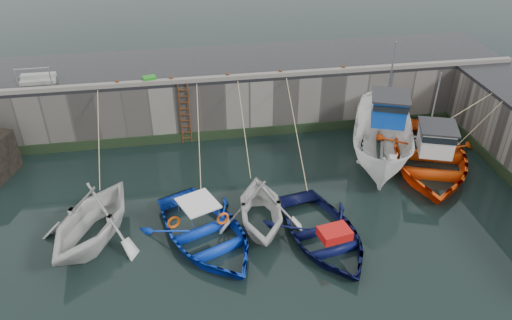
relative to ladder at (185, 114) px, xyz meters
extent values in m
plane|color=black|center=(2.00, -9.91, -1.59)|extent=(120.00, 120.00, 0.00)
cube|color=slate|center=(2.00, 2.59, -0.09)|extent=(30.00, 5.00, 3.00)
cube|color=black|center=(2.00, 2.59, 1.49)|extent=(30.00, 5.00, 0.16)
cube|color=slate|center=(2.00, 0.24, 1.67)|extent=(30.00, 0.30, 0.20)
cube|color=black|center=(2.00, 0.05, -1.34)|extent=(30.00, 0.08, 0.50)
cylinder|color=#3F1E0F|center=(-0.22, 0.01, 0.01)|extent=(0.07, 0.07, 3.20)
cylinder|color=#3F1E0F|center=(0.22, 0.01, 0.01)|extent=(0.07, 0.07, 3.20)
cube|color=#3F1E0F|center=(0.00, -0.01, -1.34)|extent=(0.44, 0.06, 0.05)
cube|color=#3F1E0F|center=(0.00, -0.01, -1.01)|extent=(0.44, 0.06, 0.05)
cube|color=#3F1E0F|center=(0.00, -0.01, -0.68)|extent=(0.44, 0.06, 0.05)
cube|color=#3F1E0F|center=(0.00, -0.01, -0.35)|extent=(0.44, 0.06, 0.05)
cube|color=#3F1E0F|center=(0.00, -0.01, -0.02)|extent=(0.44, 0.06, 0.05)
cube|color=#3F1E0F|center=(0.00, -0.01, 0.31)|extent=(0.44, 0.06, 0.05)
cube|color=#3F1E0F|center=(0.00, -0.01, 0.64)|extent=(0.44, 0.06, 0.05)
cube|color=#3F1E0F|center=(0.00, -0.01, 0.97)|extent=(0.44, 0.06, 0.05)
cube|color=#3F1E0F|center=(0.00, -0.01, 1.30)|extent=(0.44, 0.06, 0.05)
imported|color=silver|center=(-3.81, -6.77, -1.59)|extent=(5.93, 6.27, 2.61)
imported|color=#0C33BA|center=(0.37, -7.54, -1.59)|extent=(5.96, 6.82, 1.18)
imported|color=silver|center=(2.57, -6.93, -1.59)|extent=(3.92, 4.46, 2.22)
imported|color=#090E3C|center=(4.77, -8.23, -1.59)|extent=(4.70, 5.90, 1.10)
imported|color=white|center=(8.95, -3.31, -0.53)|extent=(5.16, 7.80, 2.82)
cube|color=#0B3AAB|center=(8.74, -3.88, 1.48)|extent=(1.84, 1.90, 1.20)
cube|color=black|center=(8.74, -3.88, 1.83)|extent=(1.92, 1.98, 0.28)
cube|color=#262628|center=(8.74, -3.88, 2.12)|extent=(2.10, 2.16, 0.08)
cylinder|color=#A5A8AD|center=(9.38, -2.19, 2.38)|extent=(0.08, 0.08, 3.00)
imported|color=#F6490C|center=(11.06, -3.95, -1.20)|extent=(7.17, 8.43, 1.48)
cube|color=white|center=(10.86, -4.52, 0.14)|extent=(1.82, 1.88, 1.20)
cube|color=black|center=(10.86, -4.52, 0.49)|extent=(1.89, 1.95, 0.28)
cube|color=#262628|center=(10.86, -4.52, 0.78)|extent=(2.07, 2.13, 0.08)
cylinder|color=#A5A8AD|center=(11.46, -2.82, 1.04)|extent=(0.08, 0.08, 3.00)
cube|color=#1A7B16|center=(-1.52, 0.48, 1.72)|extent=(0.70, 0.58, 0.31)
cylinder|color=#A5A8AD|center=(-7.50, 0.69, 2.07)|extent=(0.05, 0.05, 1.00)
cylinder|color=#A5A8AD|center=(-6.00, 0.69, 2.07)|extent=(0.05, 0.05, 1.00)
cylinder|color=#A5A8AD|center=(-6.75, 0.69, 2.53)|extent=(1.50, 0.05, 0.05)
cube|color=gray|center=(-6.75, 1.19, 1.66)|extent=(1.60, 0.35, 0.18)
cube|color=gray|center=(-6.75, 1.54, 1.84)|extent=(1.60, 0.35, 0.18)
cylinder|color=#3F1E0F|center=(-3.00, 0.34, 1.71)|extent=(0.18, 0.18, 0.28)
cylinder|color=#3F1E0F|center=(-0.50, 0.34, 1.71)|extent=(0.18, 0.18, 0.28)
cylinder|color=#3F1E0F|center=(2.20, 0.34, 1.71)|extent=(0.18, 0.18, 0.28)
cylinder|color=#3F1E0F|center=(4.80, 0.34, 1.71)|extent=(0.18, 0.18, 0.28)
cylinder|color=#3F1E0F|center=(8.00, 0.34, 1.71)|extent=(0.18, 0.18, 0.28)
camera|label=1|loc=(-0.06, -22.04, 11.24)|focal=35.00mm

